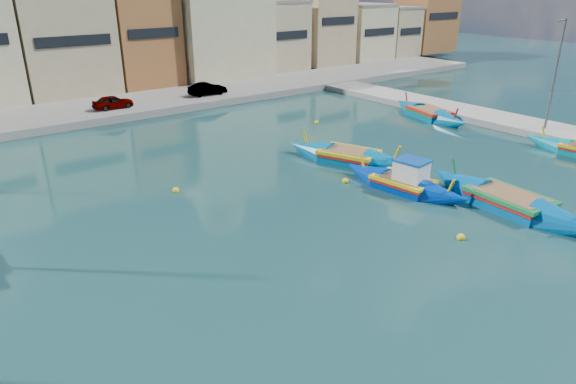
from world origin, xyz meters
name	(u,v)px	position (x,y,z in m)	size (l,w,h in m)	color
ground	(474,232)	(0.00, 0.00, 0.00)	(160.00, 160.00, 0.00)	#113434
north_quay	(162,101)	(0.00, 32.00, 0.30)	(80.00, 8.00, 0.60)	gray
north_townhouses	(187,36)	(6.68, 39.36, 5.00)	(83.20, 7.87, 10.19)	tan
church_block	(210,0)	(10.00, 40.00, 8.41)	(10.00, 10.00, 19.10)	beige
quay_street_lamp	(555,74)	(17.44, 6.00, 4.34)	(1.18, 0.16, 8.00)	#595B60
parked_cars	(66,108)	(-8.60, 30.50, 1.16)	(27.79, 2.00, 1.15)	#4C1919
luzzu_blue_cabin	(403,184)	(1.38, 5.23, 0.33)	(2.84, 7.80, 2.70)	#0034AA
luzzu_cyan_mid	(429,114)	(15.00, 14.28, 0.27)	(4.17, 9.07, 2.61)	#00679A
luzzu_green	(349,158)	(2.18, 10.23, 0.29)	(5.16, 8.70, 2.68)	#00669F
luzzu_blue_south	(509,203)	(3.53, 0.47, 0.29)	(2.94, 9.78, 2.78)	#005CA9
mooring_buoys	(400,181)	(2.04, 6.04, 0.08)	(22.52, 22.76, 0.36)	yellow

